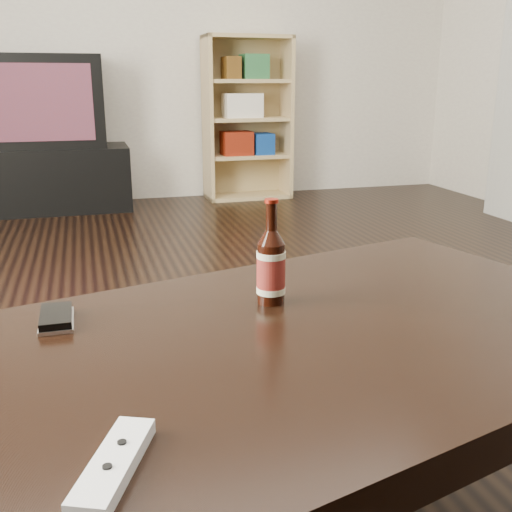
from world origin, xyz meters
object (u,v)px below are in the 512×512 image
object	(u,v)px
tv_stand	(49,178)
phone	(56,318)
bookshelf	(246,116)
remote	(114,464)
tv	(41,101)
beer_bottle	(271,267)
coffee_table	(299,365)

from	to	relation	value
tv_stand	phone	xyz separation A→B (m)	(0.18, -3.47, 0.27)
bookshelf	remote	size ratio (longest dim) A/B	7.33
tv	phone	bearing A→B (deg)	-86.86
phone	remote	size ratio (longest dim) A/B	0.68
tv	remote	xyz separation A→B (m)	(0.26, -3.93, -0.27)
tv_stand	beer_bottle	size ratio (longest dim) A/B	5.50
tv_stand	phone	world-z (taller)	phone
beer_bottle	phone	world-z (taller)	beer_bottle
tv	bookshelf	xyz separation A→B (m)	(1.48, 0.07, -0.12)
tv	bookshelf	bearing A→B (deg)	2.94
coffee_table	remote	size ratio (longest dim) A/B	8.59
tv_stand	beer_bottle	xyz separation A→B (m)	(0.58, -3.47, 0.33)
tv_stand	remote	distance (m)	3.95
coffee_table	beer_bottle	world-z (taller)	beer_bottle
phone	remote	xyz separation A→B (m)	(0.08, -0.46, 0.00)
bookshelf	remote	xyz separation A→B (m)	(-1.22, -4.00, -0.15)
bookshelf	beer_bottle	xyz separation A→B (m)	(-0.90, -3.55, -0.08)
tv_stand	tv	world-z (taller)	tv
tv	remote	world-z (taller)	tv
tv	beer_bottle	world-z (taller)	tv
coffee_table	remote	world-z (taller)	remote
tv_stand	tv	size ratio (longest dim) A/B	1.36
tv_stand	remote	bearing A→B (deg)	-86.13
coffee_table	phone	xyz separation A→B (m)	(-0.40, 0.15, 0.07)
coffee_table	remote	xyz separation A→B (m)	(-0.33, -0.31, 0.07)
beer_bottle	phone	xyz separation A→B (m)	(-0.40, 0.01, -0.06)
bookshelf	coffee_table	size ratio (longest dim) A/B	0.85
coffee_table	remote	distance (m)	0.46
tv	beer_bottle	distance (m)	3.53
coffee_table	tv_stand	bearing A→B (deg)	99.24
remote	phone	bearing A→B (deg)	122.85
tv_stand	coffee_table	size ratio (longest dim) A/B	0.78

